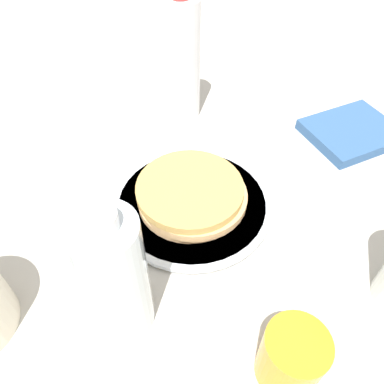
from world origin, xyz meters
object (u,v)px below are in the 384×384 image
at_px(plate, 192,203).
at_px(water_bottle_mid, 182,61).
at_px(pancake_stack, 191,194).
at_px(juice_glass, 291,357).
at_px(water_bottle_near, 115,277).

height_order(plate, water_bottle_mid, water_bottle_mid).
distance_m(pancake_stack, water_bottle_mid, 0.27).
height_order(plate, juice_glass, juice_glass).
xyz_separation_m(plate, pancake_stack, (0.00, 0.00, 0.02)).
height_order(pancake_stack, water_bottle_mid, water_bottle_mid).
bearing_deg(juice_glass, plate, -99.42).
distance_m(juice_glass, water_bottle_mid, 0.51).
bearing_deg(pancake_stack, juice_glass, 81.01).
bearing_deg(juice_glass, water_bottle_mid, -108.60).
xyz_separation_m(juice_glass, water_bottle_near, (0.12, -0.15, 0.05)).
relative_size(plate, pancake_stack, 1.47).
distance_m(juice_glass, water_bottle_near, 0.20).
xyz_separation_m(water_bottle_near, water_bottle_mid, (-0.28, -0.33, 0.02)).
xyz_separation_m(plate, juice_glass, (0.04, 0.26, 0.03)).
bearing_deg(plate, juice_glass, 80.58).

